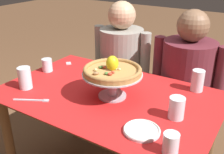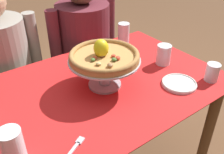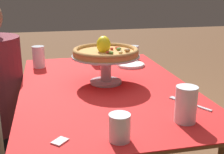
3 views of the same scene
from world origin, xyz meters
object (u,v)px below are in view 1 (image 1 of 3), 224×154
(pizza, at_px, (112,70))
(water_glass_back_right, at_px, (197,82))
(water_glass_front_right, at_px, (171,145))
(water_glass_side_right, at_px, (176,109))
(water_glass_side_left, at_px, (47,66))
(water_glass_front_left, at_px, (25,79))
(dinner_fork, at_px, (33,100))
(sugar_packet, at_px, (69,63))
(diner_left, at_px, (121,72))
(side_plate, at_px, (142,130))
(diner_right, at_px, (185,90))
(pizza_stand, at_px, (112,81))

(pizza, distance_m, water_glass_back_right, 0.53)
(water_glass_front_right, bearing_deg, water_glass_side_right, 105.40)
(pizza, xyz_separation_m, water_glass_side_left, (-0.59, 0.07, -0.13))
(water_glass_front_left, distance_m, dinner_fork, 0.19)
(water_glass_back_right, xyz_separation_m, water_glass_side_right, (0.00, -0.36, -0.01))
(water_glass_side_right, relative_size, sugar_packet, 2.26)
(water_glass_side_left, distance_m, sugar_packet, 0.19)
(water_glass_side_right, bearing_deg, sugar_packet, 163.47)
(water_glass_front_right, xyz_separation_m, dinner_fork, (-0.81, 0.00, -0.04))
(diner_left, bearing_deg, water_glass_back_right, -23.75)
(water_glass_front_left, distance_m, side_plate, 0.81)
(water_glass_side_left, xyz_separation_m, dinner_fork, (0.24, -0.36, -0.04))
(water_glass_front_right, distance_m, water_glass_front_left, 0.97)
(water_glass_front_left, bearing_deg, water_glass_side_right, 10.93)
(pizza, bearing_deg, water_glass_front_left, -159.20)
(water_glass_side_right, xyz_separation_m, diner_right, (-0.14, 0.63, -0.21))
(side_plate, relative_size, diner_left, 0.15)
(pizza_stand, relative_size, dinner_fork, 1.83)
(water_glass_front_right, relative_size, dinner_fork, 0.50)
(dinner_fork, bearing_deg, pizza_stand, 38.79)
(pizza, xyz_separation_m, water_glass_front_left, (-0.51, -0.19, -0.11))
(side_plate, distance_m, dinner_fork, 0.65)
(pizza_stand, relative_size, water_glass_side_left, 3.79)
(water_glass_back_right, bearing_deg, water_glass_side_left, -164.95)
(sugar_packet, relative_size, diner_right, 0.04)
(water_glass_side_left, bearing_deg, water_glass_front_left, -72.98)
(pizza, bearing_deg, water_glass_front_right, -31.63)
(water_glass_side_right, height_order, sugar_packet, water_glass_side_right)
(water_glass_side_left, height_order, sugar_packet, water_glass_side_left)
(water_glass_back_right, distance_m, side_plate, 0.56)
(pizza_stand, distance_m, water_glass_side_left, 0.60)
(water_glass_back_right, bearing_deg, water_glass_front_right, -83.29)
(water_glass_front_left, xyz_separation_m, side_plate, (0.80, -0.03, -0.05))
(side_plate, xyz_separation_m, diner_left, (-0.62, 0.87, -0.17))
(water_glass_front_right, distance_m, diner_right, 0.94)
(pizza, xyz_separation_m, water_glass_side_right, (0.39, -0.02, -0.11))
(diner_right, bearing_deg, pizza_stand, -112.03)
(pizza_stand, height_order, side_plate, pizza_stand)
(water_glass_back_right, xyz_separation_m, diner_left, (-0.71, 0.31, -0.21))
(pizza_stand, height_order, water_glass_back_right, pizza_stand)
(water_glass_back_right, bearing_deg, water_glass_front_left, -149.43)
(water_glass_side_right, bearing_deg, pizza, 177.16)
(water_glass_front_left, distance_m, diner_right, 1.12)
(dinner_fork, distance_m, diner_right, 1.08)
(water_glass_front_right, relative_size, water_glass_side_right, 0.82)
(water_glass_side_left, xyz_separation_m, water_glass_front_left, (0.08, -0.27, 0.02))
(water_glass_side_left, relative_size, diner_right, 0.08)
(pizza, height_order, diner_right, diner_right)
(dinner_fork, bearing_deg, water_glass_back_right, 39.96)
(pizza_stand, bearing_deg, pizza, 150.50)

